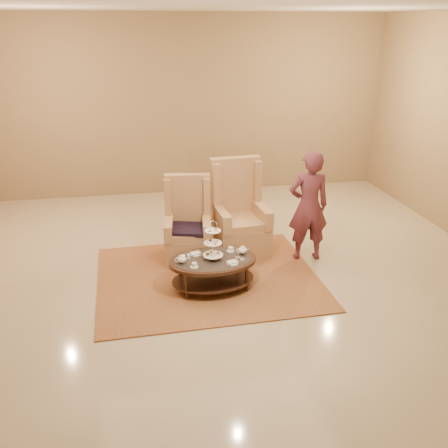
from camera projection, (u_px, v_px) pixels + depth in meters
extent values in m
plane|color=tan|center=(224.00, 279.00, 6.88)|extent=(8.00, 8.00, 0.00)
cube|color=silver|center=(224.00, 279.00, 6.88)|extent=(8.00, 8.00, 0.02)
cube|color=#947951|center=(188.00, 107.00, 9.89)|extent=(8.00, 0.04, 3.50)
cube|color=#9F6B38|center=(208.00, 277.00, 6.91)|extent=(3.05, 2.56, 0.02)
cylinder|color=black|center=(186.00, 287.00, 6.29)|extent=(0.05, 0.05, 0.38)
cylinder|color=black|center=(247.00, 279.00, 6.47)|extent=(0.05, 0.05, 0.38)
cylinder|color=black|center=(181.00, 272.00, 6.66)|extent=(0.05, 0.05, 0.38)
cylinder|color=black|center=(238.00, 265.00, 6.85)|extent=(0.05, 0.05, 0.38)
cylinder|color=white|center=(213.00, 242.00, 6.39)|extent=(0.01, 0.01, 0.47)
torus|color=white|center=(213.00, 225.00, 6.30)|extent=(0.12, 0.02, 0.12)
cylinder|color=white|center=(213.00, 255.00, 6.46)|extent=(0.28, 0.28, 0.01)
cylinder|color=white|center=(213.00, 243.00, 6.39)|extent=(0.25, 0.25, 0.01)
cylinder|color=white|center=(213.00, 231.00, 6.33)|extent=(0.22, 0.22, 0.01)
cylinder|color=#B75E5E|center=(218.00, 253.00, 6.47)|extent=(0.04, 0.04, 0.03)
cylinder|color=tan|center=(212.00, 251.00, 6.51)|extent=(0.04, 0.04, 0.03)
cylinder|color=brown|center=(207.00, 254.00, 6.43)|extent=(0.04, 0.04, 0.03)
cylinder|color=white|center=(214.00, 256.00, 6.38)|extent=(0.04, 0.04, 0.03)
ellipsoid|color=tan|center=(217.00, 240.00, 6.42)|extent=(0.04, 0.04, 0.03)
ellipsoid|color=brown|center=(210.00, 240.00, 6.44)|extent=(0.04, 0.04, 0.03)
ellipsoid|color=white|center=(208.00, 243.00, 6.35)|extent=(0.04, 0.04, 0.03)
ellipsoid|color=#B75E5E|center=(215.00, 243.00, 6.33)|extent=(0.04, 0.04, 0.03)
cube|color=brown|center=(216.00, 228.00, 6.36)|extent=(0.04, 0.03, 0.02)
cube|color=white|center=(209.00, 229.00, 6.36)|extent=(0.04, 0.03, 0.02)
cube|color=#B75E5E|center=(210.00, 231.00, 6.28)|extent=(0.04, 0.03, 0.02)
cube|color=tan|center=(216.00, 231.00, 6.29)|extent=(0.04, 0.03, 0.02)
ellipsoid|color=white|center=(182.00, 259.00, 6.34)|extent=(0.12, 0.12, 0.09)
cylinder|color=white|center=(181.00, 256.00, 6.32)|extent=(0.06, 0.06, 0.01)
sphere|color=white|center=(181.00, 255.00, 6.32)|extent=(0.02, 0.02, 0.02)
cone|color=white|center=(187.00, 258.00, 6.36)|extent=(0.07, 0.03, 0.05)
torus|color=white|center=(177.00, 260.00, 6.33)|extent=(0.07, 0.02, 0.06)
ellipsoid|color=white|center=(243.00, 250.00, 6.60)|extent=(0.12, 0.12, 0.09)
cylinder|color=white|center=(243.00, 247.00, 6.58)|extent=(0.06, 0.06, 0.01)
sphere|color=white|center=(243.00, 246.00, 6.58)|extent=(0.02, 0.02, 0.02)
cone|color=white|center=(248.00, 249.00, 6.61)|extent=(0.07, 0.03, 0.05)
torus|color=white|center=(238.00, 251.00, 6.59)|extent=(0.07, 0.02, 0.06)
cylinder|color=white|center=(194.00, 267.00, 6.26)|extent=(0.11, 0.11, 0.01)
cylinder|color=white|center=(194.00, 265.00, 6.24)|extent=(0.07, 0.07, 0.05)
torus|color=white|center=(197.00, 264.00, 6.25)|extent=(0.03, 0.01, 0.03)
cylinder|color=white|center=(230.00, 251.00, 6.70)|extent=(0.11, 0.11, 0.01)
cylinder|color=white|center=(230.00, 249.00, 6.68)|extent=(0.07, 0.07, 0.05)
torus|color=white|center=(233.00, 249.00, 6.69)|extent=(0.03, 0.01, 0.03)
cylinder|color=white|center=(196.00, 254.00, 6.60)|extent=(0.16, 0.16, 0.01)
cube|color=beige|center=(196.00, 253.00, 6.60)|extent=(0.15, 0.13, 0.02)
cylinder|color=white|center=(232.00, 263.00, 6.36)|extent=(0.16, 0.16, 0.01)
cube|color=beige|center=(232.00, 262.00, 6.35)|extent=(0.15, 0.13, 0.02)
cylinder|color=white|center=(189.00, 256.00, 6.48)|extent=(0.04, 0.04, 0.06)
cylinder|color=white|center=(242.00, 260.00, 6.44)|extent=(0.06, 0.06, 0.01)
cylinder|color=#B75E5E|center=(242.00, 259.00, 6.44)|extent=(0.04, 0.04, 0.01)
cylinder|color=white|center=(238.00, 257.00, 6.51)|extent=(0.06, 0.06, 0.01)
cylinder|color=brown|center=(238.00, 256.00, 6.50)|extent=(0.04, 0.04, 0.01)
cylinder|color=white|center=(183.00, 256.00, 6.54)|extent=(0.06, 0.06, 0.01)
cylinder|color=white|center=(183.00, 255.00, 6.54)|extent=(0.04, 0.04, 0.01)
cube|color=tan|center=(188.00, 247.00, 7.39)|extent=(0.74, 0.74, 0.40)
cube|color=tan|center=(188.00, 233.00, 7.25)|extent=(0.63, 0.63, 0.10)
cube|color=tan|center=(188.00, 214.00, 7.49)|extent=(0.68, 0.22, 1.24)
cube|color=tan|center=(168.00, 197.00, 7.33)|extent=(0.12, 0.22, 0.57)
cube|color=tan|center=(207.00, 196.00, 7.36)|extent=(0.12, 0.22, 0.57)
cube|color=tan|center=(169.00, 228.00, 7.21)|extent=(0.19, 0.61, 0.25)
cube|color=tan|center=(207.00, 227.00, 7.24)|extent=(0.19, 0.61, 0.25)
cube|color=black|center=(188.00, 229.00, 7.20)|extent=(0.63, 0.60, 0.06)
cube|color=tan|center=(240.00, 238.00, 7.62)|extent=(0.83, 0.83, 0.46)
cube|color=tan|center=(242.00, 222.00, 7.46)|extent=(0.70, 0.70, 0.11)
cube|color=tan|center=(235.00, 202.00, 7.72)|extent=(0.77, 0.22, 1.42)
cube|color=tan|center=(215.00, 184.00, 7.48)|extent=(0.13, 0.25, 0.65)
cube|color=tan|center=(256.00, 181.00, 7.64)|extent=(0.13, 0.25, 0.65)
cube|color=tan|center=(221.00, 219.00, 7.35)|extent=(0.19, 0.69, 0.28)
cube|color=tan|center=(262.00, 215.00, 7.51)|extent=(0.19, 0.69, 0.28)
imported|color=#5D2832|center=(309.00, 206.00, 7.19)|extent=(0.61, 0.41, 1.65)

